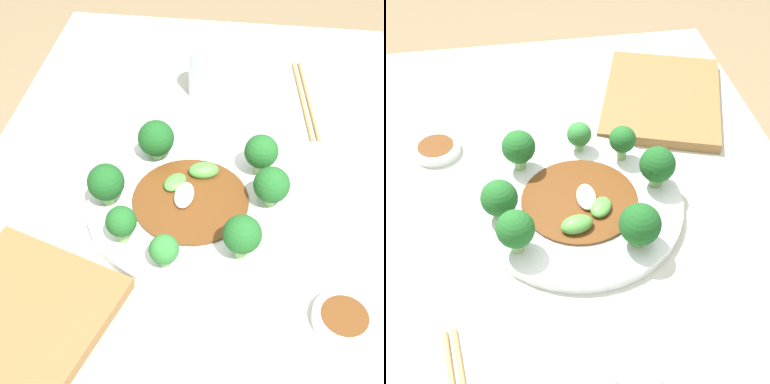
% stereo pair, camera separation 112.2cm
% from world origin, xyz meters
% --- Properties ---
extents(table, '(1.12, 0.72, 0.77)m').
position_xyz_m(table, '(0.00, 0.00, 0.38)').
color(table, '#B7BCAD').
rests_on(table, ground_plane).
extents(plate, '(0.32, 0.32, 0.02)m').
position_xyz_m(plate, '(-0.04, -0.00, 0.78)').
color(plate, silver).
rests_on(plate, table).
extents(broccoli_northwest, '(0.04, 0.04, 0.06)m').
position_xyz_m(broccoli_northwest, '(-0.13, 0.09, 0.82)').
color(broccoli_northwest, '#7AAD5B').
rests_on(broccoli_northwest, plate).
extents(broccoli_southeast, '(0.05, 0.05, 0.07)m').
position_xyz_m(broccoli_southeast, '(0.04, -0.10, 0.83)').
color(broccoli_southeast, '#89B76B').
rests_on(broccoli_southeast, plate).
extents(broccoli_northeast, '(0.06, 0.06, 0.07)m').
position_xyz_m(broccoli_northeast, '(0.06, 0.07, 0.83)').
color(broccoli_northeast, '#7AAD5B').
rests_on(broccoli_northeast, plate).
extents(broccoli_north, '(0.06, 0.06, 0.07)m').
position_xyz_m(broccoli_north, '(-0.06, 0.12, 0.83)').
color(broccoli_north, '#70A356').
rests_on(broccoli_north, plate).
extents(broccoli_west, '(0.04, 0.04, 0.05)m').
position_xyz_m(broccoli_west, '(-0.16, 0.02, 0.82)').
color(broccoli_west, '#89B76B').
rests_on(broccoli_west, plate).
extents(broccoli_southwest, '(0.05, 0.05, 0.07)m').
position_xyz_m(broccoli_southwest, '(-0.13, -0.08, 0.83)').
color(broccoli_southwest, '#89B76B').
rests_on(broccoli_southwest, plate).
extents(broccoli_south, '(0.06, 0.06, 0.07)m').
position_xyz_m(broccoli_south, '(-0.03, -0.12, 0.82)').
color(broccoli_south, '#89B76B').
rests_on(broccoli_south, plate).
extents(stirfry_center, '(0.18, 0.18, 0.02)m').
position_xyz_m(stirfry_center, '(-0.03, -0.00, 0.79)').
color(stirfry_center, '#5B3314').
rests_on(stirfry_center, plate).
extents(drinking_glass, '(0.07, 0.07, 0.10)m').
position_xyz_m(drinking_glass, '(0.27, 0.01, 0.82)').
color(drinking_glass, silver).
rests_on(drinking_glass, table).
extents(chopsticks, '(0.25, 0.05, 0.01)m').
position_xyz_m(chopsticks, '(0.27, -0.18, 0.77)').
color(chopsticks, '#AD7F4C').
rests_on(chopsticks, table).
extents(sauce_dish, '(0.08, 0.08, 0.02)m').
position_xyz_m(sauce_dish, '(-0.21, -0.22, 0.78)').
color(sauce_dish, silver).
rests_on(sauce_dish, table).
extents(cutting_board, '(0.33, 0.29, 0.02)m').
position_xyz_m(cutting_board, '(-0.29, 0.20, 0.78)').
color(cutting_board, brown).
rests_on(cutting_board, table).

